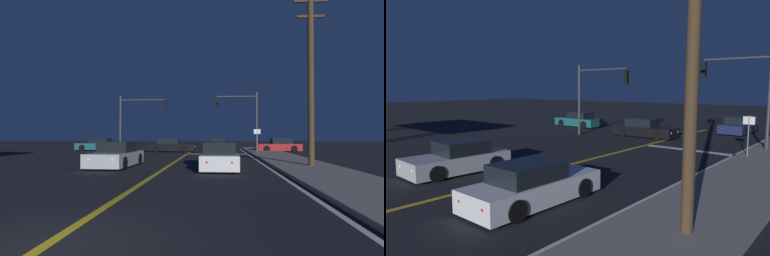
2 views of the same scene
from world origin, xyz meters
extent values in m
cube|color=gray|center=(7.10, 12.54, 0.07)|extent=(3.20, 45.15, 0.15)
cube|color=gold|center=(0.00, 12.54, 0.01)|extent=(0.20, 42.64, 0.01)
cube|color=silver|center=(5.25, 12.54, 0.01)|extent=(0.16, 42.64, 0.01)
cube|color=silver|center=(2.75, 23.58, 0.01)|extent=(5.50, 0.50, 0.01)
cube|color=navy|center=(2.81, 33.43, 0.44)|extent=(1.97, 4.63, 0.68)
cube|color=black|center=(2.80, 33.16, 1.04)|extent=(1.63, 2.16, 0.60)
cylinder|color=black|center=(2.01, 34.88, 0.32)|extent=(0.24, 0.65, 0.64)
cylinder|color=black|center=(3.71, 34.82, 0.32)|extent=(0.24, 0.65, 0.64)
cylinder|color=black|center=(1.91, 32.04, 0.32)|extent=(0.24, 0.65, 0.64)
cylinder|color=black|center=(3.61, 31.98, 0.32)|extent=(0.24, 0.65, 0.64)
sphere|color=#FFF4CC|center=(2.33, 35.67, 0.52)|extent=(0.18, 0.18, 0.18)
sphere|color=#FFF4CC|center=(3.45, 35.63, 0.52)|extent=(0.18, 0.18, 0.18)
sphere|color=red|center=(2.17, 31.22, 0.52)|extent=(0.14, 0.14, 0.14)
sphere|color=red|center=(3.29, 31.18, 0.52)|extent=(0.14, 0.14, 0.14)
cube|color=#B2B5BA|center=(-2.74, 12.08, 0.44)|extent=(2.05, 4.31, 0.68)
cube|color=black|center=(-2.73, 12.33, 1.04)|extent=(1.69, 2.01, 0.60)
cylinder|color=black|center=(-1.91, 10.73, 0.32)|extent=(0.25, 0.65, 0.64)
cylinder|color=black|center=(-3.67, 10.80, 0.32)|extent=(0.25, 0.65, 0.64)
cylinder|color=black|center=(-1.81, 13.35, 0.32)|extent=(0.25, 0.65, 0.64)
cylinder|color=black|center=(-3.57, 13.42, 0.32)|extent=(0.25, 0.65, 0.64)
sphere|color=#FFF4CC|center=(-2.24, 10.00, 0.52)|extent=(0.18, 0.18, 0.18)
sphere|color=#FFF4CC|center=(-3.40, 10.05, 0.52)|extent=(0.18, 0.18, 0.18)
sphere|color=red|center=(-2.07, 14.12, 0.52)|extent=(0.14, 0.14, 0.14)
sphere|color=red|center=(-3.24, 14.17, 0.52)|extent=(0.14, 0.14, 0.14)
cube|color=black|center=(-1.86, 26.73, 0.44)|extent=(4.57, 1.73, 0.68)
cube|color=black|center=(-2.13, 26.73, 1.04)|extent=(2.10, 1.49, 0.60)
cylinder|color=black|center=(-0.44, 27.53, 0.32)|extent=(0.64, 0.22, 0.64)
cylinder|color=black|center=(-0.44, 25.93, 0.32)|extent=(0.64, 0.22, 0.64)
cylinder|color=black|center=(-3.28, 27.53, 0.32)|extent=(0.64, 0.22, 0.64)
cylinder|color=black|center=(-3.27, 25.92, 0.32)|extent=(0.64, 0.22, 0.64)
sphere|color=#FFF4CC|center=(0.37, 27.27, 0.52)|extent=(0.18, 0.18, 0.18)
sphere|color=#FFF4CC|center=(0.37, 26.19, 0.52)|extent=(0.18, 0.18, 0.18)
sphere|color=red|center=(-4.09, 27.26, 0.52)|extent=(0.14, 0.14, 0.14)
sphere|color=red|center=(-4.09, 26.19, 0.52)|extent=(0.14, 0.14, 0.14)
cube|color=#195960|center=(-10.12, 28.91, 0.44)|extent=(4.38, 1.81, 0.68)
cube|color=black|center=(-9.85, 28.91, 1.04)|extent=(2.02, 1.55, 0.60)
cylinder|color=black|center=(-11.47, 28.07, 0.32)|extent=(0.64, 0.22, 0.64)
cylinder|color=black|center=(-11.47, 29.75, 0.32)|extent=(0.64, 0.22, 0.64)
cylinder|color=black|center=(-8.76, 28.07, 0.32)|extent=(0.64, 0.22, 0.64)
cylinder|color=black|center=(-8.76, 29.76, 0.32)|extent=(0.64, 0.22, 0.64)
sphere|color=#FFF4CC|center=(-12.25, 28.35, 0.52)|extent=(0.18, 0.18, 0.18)
sphere|color=#FFF4CC|center=(-12.25, 29.47, 0.52)|extent=(0.18, 0.18, 0.18)
sphere|color=red|center=(-7.97, 28.35, 0.52)|extent=(0.14, 0.14, 0.14)
sphere|color=red|center=(-7.97, 29.47, 0.52)|extent=(0.14, 0.14, 0.14)
cube|color=silver|center=(2.73, 11.50, 0.44)|extent=(1.76, 4.56, 0.68)
cube|color=black|center=(2.73, 11.22, 1.04)|extent=(1.51, 2.10, 0.60)
cylinder|color=black|center=(1.91, 12.91, 0.32)|extent=(0.22, 0.64, 0.64)
cylinder|color=black|center=(3.55, 12.91, 0.32)|extent=(0.22, 0.64, 0.64)
cylinder|color=black|center=(1.91, 10.08, 0.32)|extent=(0.22, 0.64, 0.64)
cylinder|color=black|center=(3.55, 10.08, 0.32)|extent=(0.22, 0.64, 0.64)
sphere|color=#FFF4CC|center=(2.19, 13.71, 0.52)|extent=(0.18, 0.18, 0.18)
sphere|color=#FFF4CC|center=(3.28, 13.71, 0.52)|extent=(0.18, 0.18, 0.18)
sphere|color=red|center=(2.19, 9.27, 0.52)|extent=(0.14, 0.14, 0.14)
sphere|color=red|center=(3.28, 9.27, 0.52)|extent=(0.14, 0.14, 0.14)
cylinder|color=#38383D|center=(6.30, 25.88, 2.85)|extent=(0.18, 0.18, 5.69)
cylinder|color=#38383D|center=(4.44, 25.88, 5.29)|extent=(3.73, 0.12, 0.12)
cube|color=black|center=(2.57, 25.88, 4.74)|extent=(0.28, 0.28, 0.90)
sphere|color=red|center=(2.57, 25.88, 5.01)|extent=(0.22, 0.22, 0.22)
sphere|color=#4C2D05|center=(2.57, 25.88, 4.74)|extent=(0.22, 0.22, 0.22)
sphere|color=#0A3814|center=(2.57, 25.88, 4.47)|extent=(0.22, 0.22, 0.22)
cylinder|color=#38383D|center=(-6.30, 24.48, 2.64)|extent=(0.18, 0.18, 5.29)
cylinder|color=#38383D|center=(-4.23, 24.48, 4.89)|extent=(4.14, 0.12, 0.12)
cube|color=black|center=(-2.16, 24.48, 4.34)|extent=(0.28, 0.28, 0.90)
sphere|color=red|center=(-2.16, 24.48, 4.61)|extent=(0.22, 0.22, 0.22)
sphere|color=#4C2D05|center=(-2.16, 24.48, 4.34)|extent=(0.22, 0.22, 0.22)
sphere|color=#0A3814|center=(-2.16, 24.48, 4.07)|extent=(0.22, 0.22, 0.22)
cylinder|color=#42301E|center=(7.40, 12.13, 4.58)|extent=(0.31, 0.31, 9.16)
cylinder|color=slate|center=(6.00, 23.08, 1.11)|extent=(0.06, 0.06, 2.21)
cube|color=white|center=(6.00, 23.08, 1.96)|extent=(0.56, 0.04, 0.40)
camera|label=1|loc=(2.66, -4.73, 1.73)|focal=30.28mm
camera|label=2|loc=(10.53, 4.37, 3.60)|focal=32.25mm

